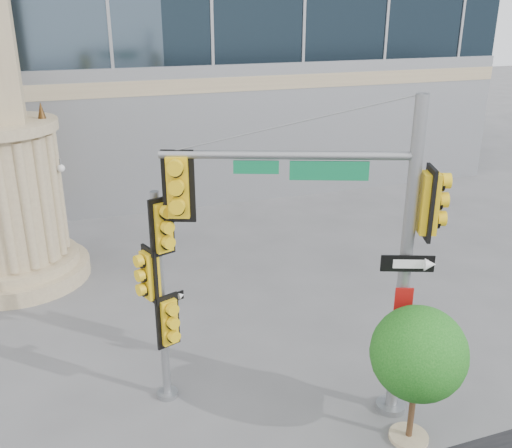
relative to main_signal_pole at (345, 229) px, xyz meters
name	(u,v)px	position (x,y,z in m)	size (l,w,h in m)	color
ground	(302,410)	(-0.71, 0.15, -4.22)	(120.00, 120.00, 0.00)	#545456
main_signal_pole	(345,229)	(0.00, 0.00, 0.00)	(5.03, 2.32, 6.81)	slate
secondary_signal_pole	(161,285)	(-3.39, 1.50, -1.37)	(0.91, 0.65, 4.86)	slate
street_tree	(419,356)	(1.03, -1.36, -2.27)	(1.90, 1.86, 2.97)	tan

